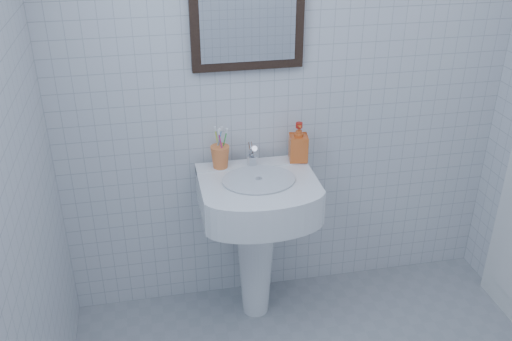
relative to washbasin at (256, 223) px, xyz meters
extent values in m
cube|color=silver|center=(0.20, 0.22, 0.71)|extent=(2.20, 0.02, 2.50)
cone|color=white|center=(0.00, 0.02, -0.22)|extent=(0.21, 0.21, 0.66)
cube|color=white|center=(0.00, -0.02, 0.18)|extent=(0.53, 0.38, 0.16)
cube|color=white|center=(0.00, 0.12, 0.25)|extent=(0.53, 0.09, 0.03)
cylinder|color=silver|center=(0.00, -0.05, 0.26)|extent=(0.33, 0.33, 0.01)
cylinder|color=silver|center=(0.00, 0.10, 0.28)|extent=(0.05, 0.05, 0.05)
cylinder|color=silver|center=(0.00, 0.08, 0.34)|extent=(0.03, 0.10, 0.08)
cylinder|color=silver|center=(0.00, 0.12, 0.32)|extent=(0.03, 0.05, 0.09)
imported|color=#BE4512|center=(0.22, 0.11, 0.35)|extent=(0.10, 0.10, 0.19)
camera|label=1|loc=(-0.45, -2.24, 1.47)|focal=40.00mm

